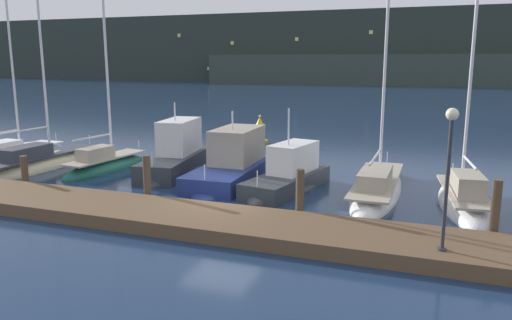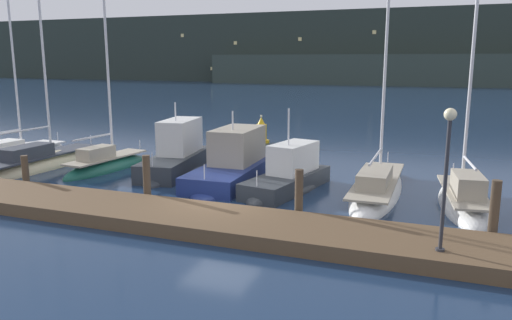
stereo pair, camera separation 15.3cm
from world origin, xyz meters
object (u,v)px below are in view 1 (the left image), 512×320
motorboat_berth_4 (176,162)px  sailboat_berth_8 (463,204)px  dock_lamppost (449,156)px  sailboat_berth_3 (106,167)px  sailboat_berth_2 (41,165)px  channel_buoy (260,132)px  motorboat_berth_6 (288,183)px  sailboat_berth_1 (12,157)px  motorboat_berth_5 (233,170)px  sailboat_berth_7 (377,190)px

motorboat_berth_4 → sailboat_berth_8: sailboat_berth_8 is taller
sailboat_berth_8 → dock_lamppost: bearing=-96.9°
sailboat_berth_3 → sailboat_berth_2: bearing=-167.8°
sailboat_berth_2 → channel_buoy: sailboat_berth_2 is taller
channel_buoy → dock_lamppost: size_ratio=0.49×
motorboat_berth_6 → sailboat_berth_1: bearing=175.7°
channel_buoy → sailboat_berth_8: bearing=-43.0°
motorboat_berth_4 → motorboat_berth_5: 3.34m
motorboat_berth_5 → dock_lamppost: (8.89, -6.92, 2.51)m
sailboat_berth_8 → dock_lamppost: size_ratio=2.27×
sailboat_berth_2 → sailboat_berth_8: 19.75m
motorboat_berth_6 → dock_lamppost: dock_lamppost is taller
sailboat_berth_1 → motorboat_berth_4: 10.29m
sailboat_berth_1 → motorboat_berth_5: size_ratio=1.51×
sailboat_berth_1 → sailboat_berth_3: size_ratio=1.16×
sailboat_berth_1 → motorboat_berth_4: size_ratio=1.61×
motorboat_berth_4 → sailboat_berth_7: sailboat_berth_7 is taller
sailboat_berth_1 → dock_lamppost: sailboat_berth_1 is taller
dock_lamppost → channel_buoy: bearing=123.4°
sailboat_berth_3 → sailboat_berth_8: 16.38m
sailboat_berth_2 → channel_buoy: size_ratio=7.11×
sailboat_berth_7 → dock_lamppost: 7.88m
sailboat_berth_2 → dock_lamppost: bearing=-17.3°
motorboat_berth_4 → sailboat_berth_1: bearing=-178.9°
motorboat_berth_4 → motorboat_berth_5: bearing=-11.4°
sailboat_berth_2 → motorboat_berth_5: bearing=5.5°
sailboat_berth_3 → channel_buoy: (4.30, 10.53, 0.52)m
sailboat_berth_1 → dock_lamppost: (22.44, -7.38, 2.88)m
motorboat_berth_5 → sailboat_berth_7: sailboat_berth_7 is taller
sailboat_berth_1 → sailboat_berth_2: sailboat_berth_2 is taller
sailboat_berth_3 → sailboat_berth_7: bearing=1.0°
sailboat_berth_3 → motorboat_berth_5: sailboat_berth_3 is taller
motorboat_berth_4 → sailboat_berth_2: bearing=-166.5°
sailboat_berth_3 → sailboat_berth_7: 13.14m
sailboat_berth_1 → motorboat_berth_4: (10.28, 0.19, 0.37)m
sailboat_berth_1 → sailboat_berth_8: size_ratio=1.27×
sailboat_berth_3 → motorboat_berth_4: sailboat_berth_3 is taller
sailboat_berth_7 → motorboat_berth_5: bearing=179.9°
sailboat_berth_1 → channel_buoy: (11.10, 9.82, 0.58)m
motorboat_berth_4 → sailboat_berth_8: 12.99m
motorboat_berth_4 → motorboat_berth_5: motorboat_berth_4 is taller
motorboat_berth_4 → motorboat_berth_6: size_ratio=1.14×
sailboat_berth_1 → motorboat_berth_5: 13.56m
sailboat_berth_1 → dock_lamppost: bearing=-18.2°
motorboat_berth_5 → sailboat_berth_8: bearing=-5.8°
motorboat_berth_4 → sailboat_berth_8: size_ratio=0.78×
sailboat_berth_3 → sailboat_berth_7: (13.14, 0.24, -0.03)m
sailboat_berth_7 → sailboat_berth_8: 3.36m
sailboat_berth_1 → motorboat_berth_6: sailboat_berth_1 is taller
sailboat_berth_7 → sailboat_berth_8: sailboat_berth_7 is taller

